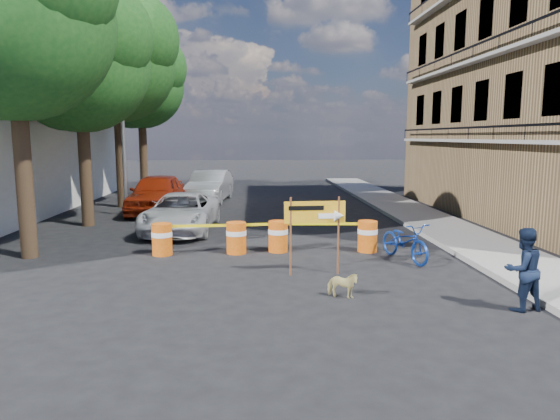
{
  "coord_description": "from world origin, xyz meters",
  "views": [
    {
      "loc": [
        -0.64,
        -11.81,
        3.31
      ],
      "look_at": [
        0.12,
        1.8,
        1.3
      ],
      "focal_mm": 32.0,
      "sensor_mm": 36.0,
      "label": 1
    }
  ],
  "objects": [
    {
      "name": "sedan_red",
      "position": [
        -4.8,
        10.08,
        0.86
      ],
      "size": [
        2.13,
        5.06,
        1.71
      ],
      "primitive_type": "imported",
      "rotation": [
        0.0,
        0.0,
        -0.02
      ],
      "color": "maroon",
      "rests_on": "ground"
    },
    {
      "name": "sidewalk_east",
      "position": [
        6.2,
        6.0,
        0.07
      ],
      "size": [
        2.4,
        40.0,
        0.15
      ],
      "primitive_type": "cube",
      "color": "gray",
      "rests_on": "ground"
    },
    {
      "name": "barrel_far_left",
      "position": [
        -3.19,
        2.09,
        0.47
      ],
      "size": [
        0.58,
        0.58,
        0.9
      ],
      "color": "#CE4C0C",
      "rests_on": "ground"
    },
    {
      "name": "barrel_mid_right",
      "position": [
        0.1,
        2.32,
        0.47
      ],
      "size": [
        0.58,
        0.58,
        0.9
      ],
      "color": "#CE4C0C",
      "rests_on": "ground"
    },
    {
      "name": "tree_near",
      "position": [
        -6.73,
        2.0,
        6.36
      ],
      "size": [
        5.46,
        5.2,
        9.15
      ],
      "color": "#332316",
      "rests_on": "ground"
    },
    {
      "name": "tree_mid_b",
      "position": [
        -6.73,
        12.0,
        6.71
      ],
      "size": [
        5.67,
        5.4,
        9.62
      ],
      "color": "#332316",
      "rests_on": "ground"
    },
    {
      "name": "barrel_mid_left",
      "position": [
        -1.11,
        2.18,
        0.47
      ],
      "size": [
        0.58,
        0.58,
        0.9
      ],
      "color": "#CE4C0C",
      "rests_on": "ground"
    },
    {
      "name": "streetlamp",
      "position": [
        -5.93,
        9.5,
        4.38
      ],
      "size": [
        1.25,
        0.18,
        8.0
      ],
      "color": "gray",
      "rests_on": "ground"
    },
    {
      "name": "barrel_far_right",
      "position": [
        2.68,
        2.19,
        0.47
      ],
      "size": [
        0.58,
        0.58,
        0.9
      ],
      "color": "#CE4C0C",
      "rests_on": "ground"
    },
    {
      "name": "bicycle",
      "position": [
        3.44,
        1.09,
        1.01
      ],
      "size": [
        1.0,
        1.23,
        2.03
      ],
      "primitive_type": "imported",
      "rotation": [
        0.0,
        0.0,
        0.32
      ],
      "color": "navy",
      "rests_on": "ground"
    },
    {
      "name": "suv_white",
      "position": [
        -3.14,
        5.62,
        0.67
      ],
      "size": [
        2.49,
        4.94,
        1.34
      ],
      "primitive_type": "imported",
      "rotation": [
        0.0,
        0.0,
        -0.06
      ],
      "color": "silver",
      "rests_on": "ground"
    },
    {
      "name": "ground",
      "position": [
        0.0,
        0.0,
        0.0
      ],
      "size": [
        120.0,
        120.0,
        0.0
      ],
      "primitive_type": "plane",
      "color": "black",
      "rests_on": "ground"
    },
    {
      "name": "sedan_silver",
      "position": [
        -2.8,
        13.79,
        0.8
      ],
      "size": [
        2.22,
        5.02,
        1.6
      ],
      "primitive_type": "imported",
      "rotation": [
        0.0,
        0.0,
        -0.11
      ],
      "color": "#A9ABB1",
      "rests_on": "ground"
    },
    {
      "name": "tree_far",
      "position": [
        -6.74,
        17.0,
        6.22
      ],
      "size": [
        5.04,
        4.8,
        8.84
      ],
      "color": "#332316",
      "rests_on": "ground"
    },
    {
      "name": "detour_sign",
      "position": [
        1.04,
        -0.15,
        1.39
      ],
      "size": [
        1.48,
        0.29,
        1.9
      ],
      "rotation": [
        0.0,
        0.0,
        0.06
      ],
      "color": "#592D19",
      "rests_on": "ground"
    },
    {
      "name": "pedestrian",
      "position": [
        4.5,
        -2.86,
        0.81
      ],
      "size": [
        0.89,
        0.75,
        1.61
      ],
      "primitive_type": "imported",
      "rotation": [
        0.0,
        0.0,
        3.33
      ],
      "color": "black",
      "rests_on": "ground"
    },
    {
      "name": "dog",
      "position": [
        1.2,
        -1.96,
        0.28
      ],
      "size": [
        0.73,
        0.54,
        0.56
      ],
      "primitive_type": "imported",
      "rotation": [
        0.0,
        0.0,
        1.16
      ],
      "color": "#D2C378",
      "rests_on": "ground"
    },
    {
      "name": "tree_mid_a",
      "position": [
        -6.74,
        7.0,
        6.01
      ],
      "size": [
        5.25,
        5.0,
        8.68
      ],
      "color": "#332316",
      "rests_on": "ground"
    }
  ]
}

